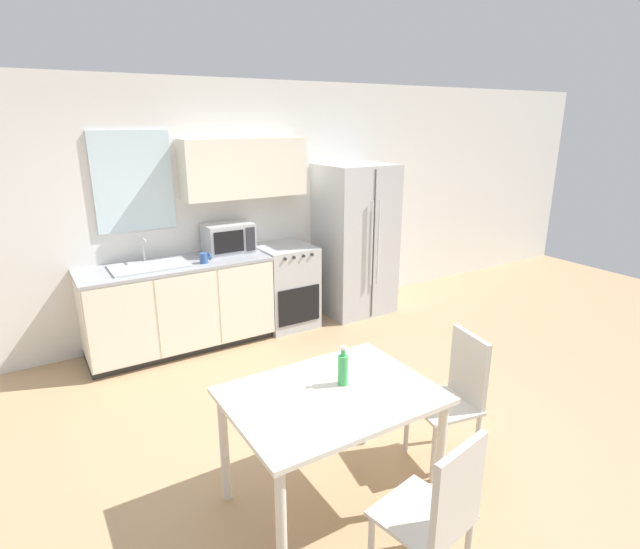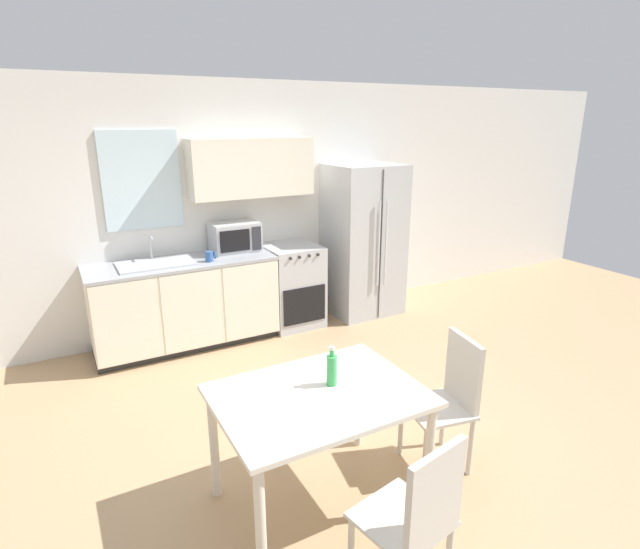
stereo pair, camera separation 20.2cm
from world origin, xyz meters
TOP-DOWN VIEW (x-y plane):
  - ground_plane at (0.00, 0.00)m, footprint 12.00×12.00m
  - wall_back at (0.03, 2.35)m, footprint 12.00×0.38m
  - kitchen_counter at (-0.53, 2.02)m, footprint 1.87×0.66m
  - oven_range at (0.69, 2.02)m, footprint 0.59×0.66m
  - refrigerator at (1.63, 1.98)m, footprint 0.82×0.76m
  - kitchen_sink at (-0.79, 2.03)m, footprint 0.73×0.45m
  - microwave at (0.08, 2.14)m, footprint 0.50×0.35m
  - coffee_mug at (-0.29, 1.87)m, footprint 0.11×0.08m
  - dining_table at (-0.42, -0.66)m, footprint 1.19×0.88m
  - dining_chair_near at (-0.33, -1.48)m, footprint 0.47×0.47m
  - dining_chair_side at (0.55, -0.74)m, footprint 0.47×0.47m
  - drink_bottle at (-0.30, -0.61)m, footprint 0.06×0.06m

SIDE VIEW (x-z plane):
  - ground_plane at x=0.00m, z-range 0.00..0.00m
  - kitchen_counter at x=-0.53m, z-range 0.00..0.93m
  - oven_range at x=0.69m, z-range 0.00..0.94m
  - dining_chair_near at x=-0.33m, z-range 0.07..1.00m
  - dining_chair_side at x=0.55m, z-range 0.07..1.00m
  - dining_table at x=-0.42m, z-range 0.28..1.06m
  - drink_bottle at x=-0.30m, z-range 0.75..1.00m
  - refrigerator at x=1.63m, z-range 0.00..1.80m
  - kitchen_sink at x=-0.79m, z-range 0.81..1.06m
  - coffee_mug at x=-0.29m, z-range 0.92..1.03m
  - microwave at x=0.08m, z-range 0.92..1.24m
  - wall_back at x=0.03m, z-range 0.06..2.76m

